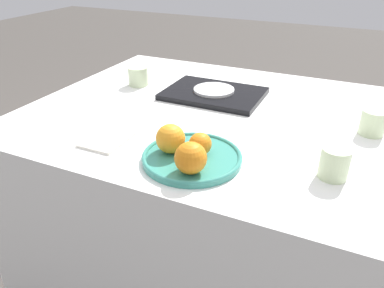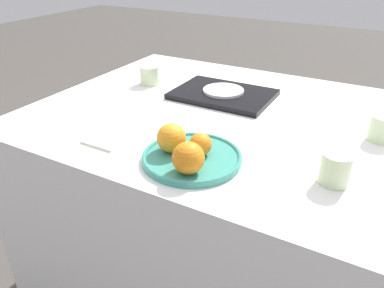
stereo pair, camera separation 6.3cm
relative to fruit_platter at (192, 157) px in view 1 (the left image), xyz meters
The scene contains 12 objects.
ground_plane 0.85m from the fruit_platter, 87.41° to the left, with size 12.00×12.00×0.00m, color #4C4742.
table 0.52m from the fruit_platter, 87.41° to the left, with size 1.43×1.02×0.77m.
fruit_platter is the anchor object (origin of this frame).
orange_0 0.04m from the fruit_platter, 44.38° to the left, with size 0.06×0.06×0.06m.
orange_1 0.09m from the fruit_platter, 67.55° to the right, with size 0.08×0.08×0.08m.
orange_2 0.08m from the fruit_platter, behind, with size 0.08×0.08×0.08m.
serving_tray 0.48m from the fruit_platter, 105.05° to the left, with size 0.36×0.26×0.02m.
side_plate 0.48m from the fruit_platter, 105.05° to the left, with size 0.15×0.15×0.01m.
cup_0 0.64m from the fruit_platter, 134.72° to the left, with size 0.08×0.08×0.07m.
cup_2 0.56m from the fruit_platter, 41.16° to the left, with size 0.07×0.07×0.08m.
cup_3 0.35m from the fruit_platter, 12.12° to the left, with size 0.07×0.07×0.08m.
napkin 0.27m from the fruit_platter, behind, with size 0.11×0.14×0.01m.
Camera 1 is at (0.34, -1.11, 1.28)m, focal length 35.00 mm.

